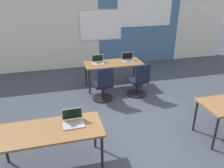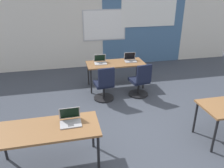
% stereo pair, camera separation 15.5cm
% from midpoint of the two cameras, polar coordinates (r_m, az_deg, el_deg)
% --- Properties ---
extents(ground_plane, '(24.00, 24.00, 0.00)m').
position_cam_midpoint_polar(ground_plane, '(4.74, 8.14, -11.44)').
color(ground_plane, '#383D47').
extents(back_wall_assembly, '(10.00, 0.27, 2.80)m').
position_cam_midpoint_polar(back_wall_assembly, '(8.03, -1.61, 14.57)').
color(back_wall_assembly, silver).
rests_on(back_wall_assembly, ground).
extents(desk_near_left, '(1.60, 0.70, 0.72)m').
position_cam_midpoint_polar(desk_near_left, '(3.64, -14.94, -11.61)').
color(desk_near_left, brown).
rests_on(desk_near_left, ground).
extents(desk_far_center, '(1.60, 0.70, 0.72)m').
position_cam_midpoint_polar(desk_far_center, '(6.31, 1.59, 4.89)').
color(desk_far_center, brown).
rests_on(desk_far_center, ground).
extents(laptop_near_left_inner, '(0.33, 0.29, 0.23)m').
position_cam_midpoint_polar(laptop_near_left_inner, '(3.63, -9.31, -9.00)').
color(laptop_near_left_inner, '#9E9EA3').
rests_on(laptop_near_left_inner, desk_near_left).
extents(laptop_far_left, '(0.34, 0.31, 0.23)m').
position_cam_midpoint_polar(laptop_far_left, '(6.25, -2.28, 5.74)').
color(laptop_far_left, '#B7B7BC').
rests_on(laptop_far_left, desk_far_center).
extents(chair_far_left, '(0.52, 0.56, 0.92)m').
position_cam_midpoint_polar(chair_far_left, '(5.64, -1.14, -0.63)').
color(chair_far_left, black).
rests_on(chair_far_left, ground).
extents(laptop_far_right, '(0.35, 0.29, 0.24)m').
position_cam_midpoint_polar(laptop_far_right, '(6.45, 5.36, 6.24)').
color(laptop_far_right, '#9E9EA3').
rests_on(laptop_far_right, desk_far_center).
extents(chair_far_right, '(0.52, 0.57, 0.92)m').
position_cam_midpoint_polar(chair_far_right, '(5.90, 7.89, 0.29)').
color(chair_far_right, black).
rests_on(chair_far_right, ground).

